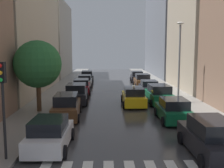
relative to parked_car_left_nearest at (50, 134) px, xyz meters
name	(u,v)px	position (x,y,z in m)	size (l,w,h in m)	color
ground_plane	(114,92)	(3.82, 18.33, -0.77)	(28.00, 72.00, 0.04)	#39393B
sidewalk_left	(58,92)	(-2.68, 18.33, -0.67)	(3.00, 72.00, 0.15)	gray
sidewalk_right	(169,91)	(10.32, 18.33, -0.67)	(3.00, 72.00, 0.15)	gray
building_left_mid	(17,20)	(-7.18, 18.54, 7.55)	(6.00, 19.54, 16.60)	#B2A38C
building_left_far	(50,40)	(-7.18, 37.27, 5.86)	(6.00, 15.71, 13.22)	#9E9384
building_right_far	(169,25)	(14.82, 38.43, 8.76)	(6.00, 20.48, 19.01)	slate
parked_car_left_nearest	(50,134)	(0.00, 0.00, 0.00)	(2.10, 4.11, 1.60)	silver
parked_car_left_second	(67,107)	(-0.02, 6.26, 0.08)	(2.15, 4.83, 1.79)	brown
parked_car_left_third	(77,94)	(0.12, 11.85, 0.09)	(2.23, 4.82, 1.82)	black
parked_car_left_fourth	(81,87)	(0.11, 17.33, 0.03)	(2.17, 4.70, 1.66)	maroon
parked_car_left_fifth	(85,81)	(0.08, 23.07, -0.01)	(2.04, 4.10, 1.57)	#B2B7BF
parked_car_left_sixth	(87,76)	(-0.05, 29.47, 0.01)	(2.15, 4.69, 1.62)	#474C51
parked_car_right_nearest	(210,138)	(7.73, -1.05, 0.09)	(2.11, 4.71, 1.80)	black
parked_car_right_second	(173,110)	(7.54, 5.24, 0.00)	(2.13, 4.20, 1.60)	#0C4C2D
parked_car_right_third	(159,95)	(7.71, 11.41, 0.07)	(2.34, 4.80, 1.75)	#0C4C2D
parked_car_right_fourth	(149,88)	(7.65, 16.72, -0.02)	(2.18, 4.11, 1.55)	black
parked_car_right_fifth	(142,81)	(7.70, 22.55, 0.06)	(2.17, 4.19, 1.74)	brown
parked_car_right_sixth	(137,77)	(7.63, 28.02, 0.02)	(2.10, 4.24, 1.66)	black
taxi_midroad	(134,97)	(5.31, 10.69, 0.02)	(2.10, 4.69, 1.81)	yellow
street_tree_left	(38,64)	(-2.40, 7.88, 3.08)	(3.66, 3.66, 5.52)	#513823
traffic_light_left_corner	(2,89)	(-1.63, -1.63, 2.54)	(0.30, 0.42, 4.30)	black
lamp_post_right	(179,57)	(9.37, 10.82, 3.54)	(0.60, 0.28, 7.20)	#595B60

